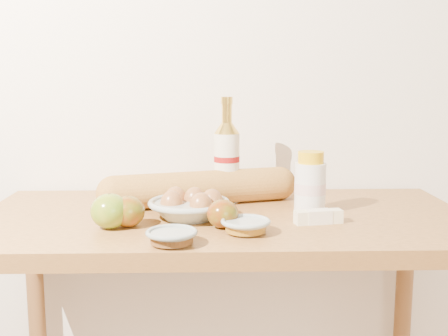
% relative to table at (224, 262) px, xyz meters
% --- Properties ---
extents(back_wall, '(3.50, 0.02, 2.60)m').
position_rel_table_xyz_m(back_wall, '(0.00, 0.33, 0.52)').
color(back_wall, white).
rests_on(back_wall, ground).
extents(table, '(1.20, 0.60, 0.90)m').
position_rel_table_xyz_m(table, '(0.00, 0.00, 0.00)').
color(table, '#A97336').
rests_on(table, ground).
extents(bourbon_bottle, '(0.08, 0.08, 0.28)m').
position_rel_table_xyz_m(bourbon_bottle, '(0.01, 0.14, 0.24)').
color(bourbon_bottle, beige).
rests_on(bourbon_bottle, table).
extents(cream_bottle, '(0.10, 0.10, 0.15)m').
position_rel_table_xyz_m(cream_bottle, '(0.21, 0.01, 0.19)').
color(cream_bottle, silver).
rests_on(cream_bottle, table).
extents(egg_bowl, '(0.25, 0.25, 0.07)m').
position_rel_table_xyz_m(egg_bowl, '(-0.08, -0.03, 0.15)').
color(egg_bowl, '#94A19C').
rests_on(egg_bowl, table).
extents(baguette, '(0.54, 0.24, 0.09)m').
position_rel_table_xyz_m(baguette, '(-0.06, 0.10, 0.17)').
color(baguette, '#C0883A').
rests_on(baguette, table).
extents(apple_yellowgreen, '(0.10, 0.10, 0.08)m').
position_rel_table_xyz_m(apple_yellowgreen, '(-0.26, -0.12, 0.16)').
color(apple_yellowgreen, olive).
rests_on(apple_yellowgreen, table).
extents(apple_redgreen_front, '(0.10, 0.10, 0.07)m').
position_rel_table_xyz_m(apple_redgreen_front, '(-0.22, -0.11, 0.16)').
color(apple_redgreen_front, maroon).
rests_on(apple_redgreen_front, table).
extents(apple_redgreen_right, '(0.08, 0.08, 0.07)m').
position_rel_table_xyz_m(apple_redgreen_right, '(-0.01, -0.13, 0.16)').
color(apple_redgreen_right, '#8D0907').
rests_on(apple_redgreen_right, table).
extents(sugar_bowl, '(0.14, 0.14, 0.03)m').
position_rel_table_xyz_m(sugar_bowl, '(-0.11, -0.25, 0.14)').
color(sugar_bowl, gray).
rests_on(sugar_bowl, table).
extents(syrup_bowl, '(0.14, 0.14, 0.03)m').
position_rel_table_xyz_m(syrup_bowl, '(0.04, -0.17, 0.14)').
color(syrup_bowl, '#95A29E').
rests_on(syrup_bowl, table).
extents(butter_stick, '(0.11, 0.05, 0.03)m').
position_rel_table_xyz_m(butter_stick, '(0.22, -0.09, 0.14)').
color(butter_stick, beige).
rests_on(butter_stick, table).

